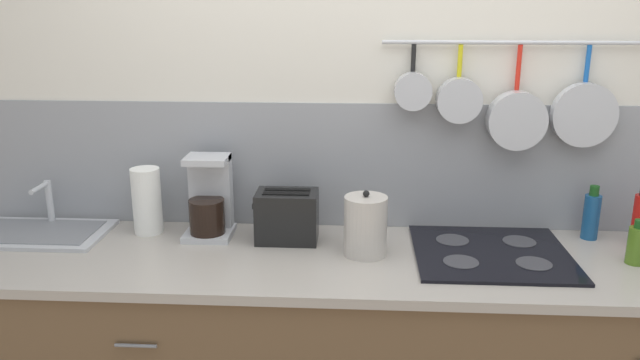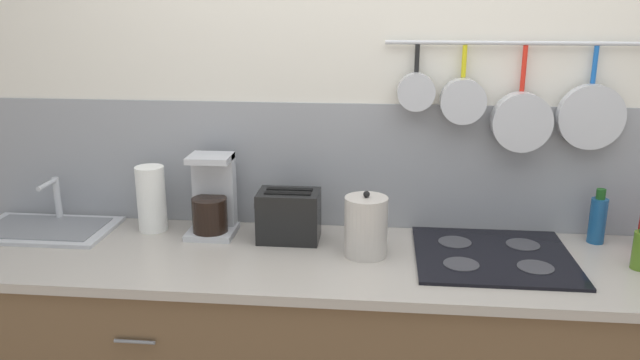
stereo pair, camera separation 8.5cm
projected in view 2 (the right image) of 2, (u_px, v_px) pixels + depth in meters
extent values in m
cube|color=silver|center=(391.00, 134.00, 2.49)|extent=(7.20, 0.06, 2.60)
cube|color=gray|center=(390.00, 165.00, 2.52)|extent=(7.20, 0.07, 0.51)
cylinder|color=#B7BABF|center=(574.00, 43.00, 2.28)|extent=(1.37, 0.02, 0.02)
cylinder|color=black|center=(417.00, 58.00, 2.35)|extent=(0.02, 0.02, 0.10)
cylinder|color=#B7BABF|center=(416.00, 92.00, 2.35)|extent=(0.14, 0.07, 0.14)
cylinder|color=gold|center=(464.00, 61.00, 2.33)|extent=(0.02, 0.02, 0.12)
cylinder|color=#B7BABF|center=(463.00, 101.00, 2.34)|extent=(0.17, 0.07, 0.17)
cylinder|color=red|center=(524.00, 68.00, 2.32)|extent=(0.02, 0.02, 0.17)
cylinder|color=#B7BABF|center=(521.00, 122.00, 2.34)|extent=(0.22, 0.07, 0.22)
cylinder|color=#1959B2|center=(595.00, 65.00, 2.29)|extent=(0.02, 0.02, 0.14)
cylinder|color=#B7BABF|center=(591.00, 117.00, 2.32)|extent=(0.24, 0.05, 0.24)
cylinder|color=slate|center=(135.00, 342.00, 2.07)|extent=(0.14, 0.01, 0.01)
cube|color=#A59E93|center=(388.00, 264.00, 2.25)|extent=(3.38, 0.66, 0.03)
cube|color=#B7BABF|center=(45.00, 230.00, 2.51)|extent=(0.54, 0.33, 0.01)
cube|color=slate|center=(44.00, 227.00, 2.51)|extent=(0.46, 0.27, 0.00)
cylinder|color=#B7BABF|center=(58.00, 199.00, 2.61)|extent=(0.03, 0.03, 0.19)
cylinder|color=#B7BABF|center=(47.00, 184.00, 2.52)|extent=(0.02, 0.13, 0.02)
cylinder|color=white|center=(151.00, 199.00, 2.50)|extent=(0.11, 0.11, 0.26)
cube|color=#B7BABF|center=(212.00, 232.00, 2.48)|extent=(0.18, 0.19, 0.02)
cube|color=#B7BABF|center=(215.00, 192.00, 2.50)|extent=(0.17, 0.07, 0.32)
cylinder|color=black|center=(210.00, 215.00, 2.43)|extent=(0.14, 0.14, 0.13)
cube|color=#B7BABF|center=(210.00, 158.00, 2.41)|extent=(0.17, 0.14, 0.02)
cube|color=black|center=(289.00, 216.00, 2.40)|extent=(0.24, 0.16, 0.20)
cube|color=black|center=(287.00, 193.00, 2.35)|extent=(0.18, 0.03, 0.00)
cube|color=black|center=(290.00, 189.00, 2.40)|extent=(0.18, 0.03, 0.00)
cube|color=black|center=(257.00, 205.00, 2.40)|extent=(0.02, 0.02, 0.02)
cylinder|color=beige|center=(366.00, 226.00, 2.25)|extent=(0.16, 0.16, 0.22)
sphere|color=black|center=(367.00, 194.00, 2.22)|extent=(0.02, 0.02, 0.02)
cube|color=black|center=(493.00, 256.00, 2.26)|extent=(0.56, 0.52, 0.01)
cylinder|color=#38383D|center=(461.00, 264.00, 2.17)|extent=(0.12, 0.12, 0.00)
cylinder|color=#38383D|center=(536.00, 267.00, 2.14)|extent=(0.12, 0.12, 0.00)
cylinder|color=#38383D|center=(455.00, 242.00, 2.37)|extent=(0.12, 0.12, 0.00)
cylinder|color=#38383D|center=(523.00, 244.00, 2.34)|extent=(0.12, 0.12, 0.00)
cylinder|color=navy|center=(597.00, 221.00, 2.38)|extent=(0.06, 0.06, 0.18)
cylinder|color=#194C19|center=(601.00, 194.00, 2.35)|extent=(0.03, 0.03, 0.04)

